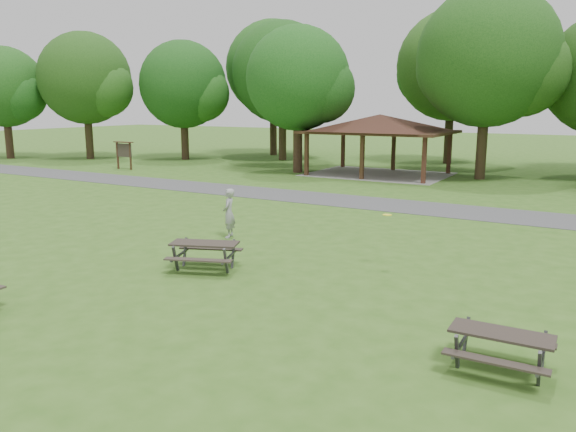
# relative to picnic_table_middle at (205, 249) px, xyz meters

# --- Properties ---
(ground) EXTENTS (160.00, 160.00, 0.00)m
(ground) POSITION_rel_picnic_table_middle_xyz_m (0.50, -2.12, -0.57)
(ground) COLOR #345F1B
(ground) RESTS_ON ground
(asphalt_path) EXTENTS (120.00, 3.20, 0.02)m
(asphalt_path) POSITION_rel_picnic_table_middle_xyz_m (0.50, 11.88, -0.56)
(asphalt_path) COLOR #444446
(asphalt_path) RESTS_ON ground
(pavilion) EXTENTS (8.60, 7.01, 3.76)m
(pavilion) POSITION_rel_picnic_table_middle_xyz_m (-3.50, 21.88, 2.49)
(pavilion) COLOR #3B2315
(pavilion) RESTS_ON ground
(notice_board) EXTENTS (1.60, 0.30, 1.88)m
(notice_board) POSITION_rel_picnic_table_middle_xyz_m (-19.50, 15.88, 0.74)
(notice_board) COLOR #371D14
(notice_board) RESTS_ON ground
(tree_row_a) EXTENTS (7.56, 7.20, 9.97)m
(tree_row_a) POSITION_rel_picnic_table_middle_xyz_m (-27.41, 19.91, 5.58)
(tree_row_a) COLOR black
(tree_row_a) RESTS_ON ground
(tree_row_b) EXTENTS (7.14, 6.80, 9.28)m
(tree_row_b) POSITION_rel_picnic_table_middle_xyz_m (-20.42, 23.41, 5.09)
(tree_row_b) COLOR #2F1F15
(tree_row_b) RESTS_ON ground
(tree_row_c) EXTENTS (8.19, 7.80, 10.67)m
(tree_row_c) POSITION_rel_picnic_table_middle_xyz_m (-13.40, 26.91, 5.97)
(tree_row_c) COLOR #302215
(tree_row_c) RESTS_ON ground
(tree_row_d) EXTENTS (6.93, 6.60, 9.27)m
(tree_row_d) POSITION_rel_picnic_table_middle_xyz_m (-8.42, 20.41, 5.20)
(tree_row_d) COLOR #301F15
(tree_row_d) RESTS_ON ground
(tree_row_e) EXTENTS (8.40, 8.00, 11.02)m
(tree_row_e) POSITION_rel_picnic_table_middle_xyz_m (2.60, 22.91, 6.21)
(tree_row_e) COLOR #2E2114
(tree_row_e) RESTS_ON ground
(tree_deep_a) EXTENTS (8.40, 8.00, 11.38)m
(tree_deep_a) POSITION_rel_picnic_table_middle_xyz_m (-16.40, 30.41, 6.56)
(tree_deep_a) COLOR #302015
(tree_deep_a) RESTS_ON ground
(tree_deep_b) EXTENTS (8.40, 8.00, 11.13)m
(tree_deep_b) POSITION_rel_picnic_table_middle_xyz_m (-1.40, 30.91, 6.31)
(tree_deep_b) COLOR black
(tree_deep_b) RESTS_ON ground
(tree_flank_left) EXTENTS (6.72, 6.40, 8.93)m
(tree_flank_left) POSITION_rel_picnic_table_middle_xyz_m (-33.42, 16.91, 4.95)
(tree_flank_left) COLOR #331F16
(tree_flank_left) RESTS_ON ground
(picnic_table_middle) EXTENTS (2.19, 1.98, 0.78)m
(picnic_table_middle) POSITION_rel_picnic_table_middle_xyz_m (0.00, 0.00, 0.00)
(picnic_table_middle) COLOR #2B241F
(picnic_table_middle) RESTS_ON ground
(picnic_table_far) EXTENTS (1.66, 1.35, 0.71)m
(picnic_table_far) POSITION_rel_picnic_table_middle_xyz_m (7.95, -2.18, -0.05)
(picnic_table_far) COLOR black
(picnic_table_far) RESTS_ON ground
(frisbee_in_flight) EXTENTS (0.26, 0.26, 0.02)m
(frisbee_in_flight) POSITION_rel_picnic_table_middle_xyz_m (4.15, 2.65, 0.89)
(frisbee_in_flight) COLOR #FFFD28
(frisbee_in_flight) RESTS_ON ground
(frisbee_thrower) EXTENTS (0.59, 0.70, 1.65)m
(frisbee_thrower) POSITION_rel_picnic_table_middle_xyz_m (-1.64, 3.37, 0.25)
(frisbee_thrower) COLOR #979799
(frisbee_thrower) RESTS_ON ground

